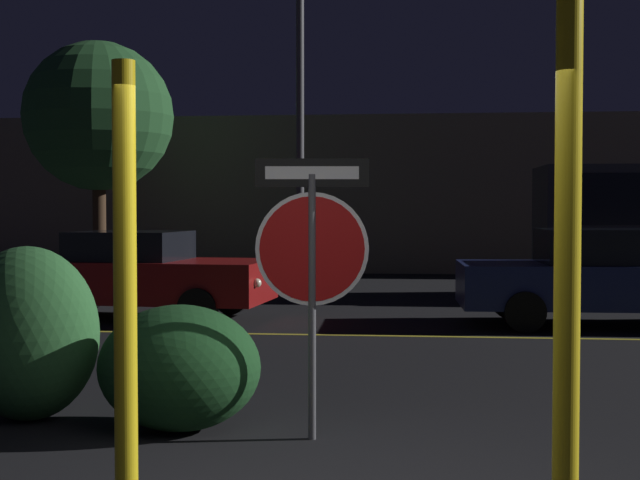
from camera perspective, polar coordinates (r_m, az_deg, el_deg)
road_center_stripe at (r=12.62m, az=3.90°, el=-6.13°), size 37.99×0.12×0.01m
stop_sign at (r=6.87m, az=-0.51°, el=-0.40°), size 0.88×0.12×2.18m
yellow_pole_left at (r=5.28m, az=-12.36°, el=-3.15°), size 0.13×0.13×2.64m
yellow_pole_right at (r=4.77m, az=15.55°, el=-1.18°), size 0.14×0.14×3.07m
hedge_bush_1 at (r=7.94m, az=-18.22°, el=-5.70°), size 1.22×0.98×1.48m
hedge_bush_2 at (r=7.34m, az=-9.00°, el=-8.07°), size 1.32×1.12×1.02m
passing_car_2 at (r=14.79m, az=-11.65°, el=-2.17°), size 4.46×2.23×1.42m
passing_car_3 at (r=14.28m, az=18.00°, el=-2.31°), size 4.70×1.99×1.48m
street_lamp at (r=18.32m, az=-1.29°, el=13.66°), size 0.53×0.53×8.03m
tree_0 at (r=22.39m, az=-14.00°, el=7.65°), size 3.61×3.61×5.83m
building_backdrop at (r=26.10m, az=9.23°, el=2.87°), size 27.10×3.27×4.37m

